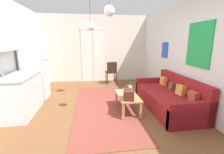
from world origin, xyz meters
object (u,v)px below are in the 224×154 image
refrigerator (35,69)px  accent_chair (111,71)px  bamboo_vase (130,89)px  handbag (129,94)px  coffee_table (127,97)px  couch (169,98)px  pendant_lamp_near (109,11)px  pendant_lamp_far (90,26)px

refrigerator → accent_chair: bearing=27.6°
bamboo_vase → handbag: 0.49m
coffee_table → accent_chair: bearing=90.8°
couch → handbag: couch is taller
bamboo_vase → refrigerator: 2.80m
refrigerator → couch: bearing=-19.3°
couch → refrigerator: 3.78m
pendant_lamp_near → pendant_lamp_far: (-0.35, 1.36, -0.16)m
coffee_table → accent_chair: 2.52m
couch → handbag: size_ratio=6.10×
accent_chair → pendant_lamp_near: pendant_lamp_near is taller
refrigerator → pendant_lamp_far: 2.01m
accent_chair → pendant_lamp_near: (-0.43, -2.85, 1.70)m
coffee_table → handbag: size_ratio=2.79×
refrigerator → handbag: bearing=-33.2°
refrigerator → accent_chair: 2.72m
handbag → refrigerator: refrigerator is taller
handbag → accent_chair: (0.01, 2.81, -0.01)m
accent_chair → coffee_table: bearing=87.9°
accent_chair → pendant_lamp_near: size_ratio=1.51×
coffee_table → pendant_lamp_far: (-0.82, 1.02, 1.69)m
accent_chair → couch: bearing=111.5°
bamboo_vase → refrigerator: (-2.54, 1.10, 0.38)m
pendant_lamp_near → pendant_lamp_far: size_ratio=0.76×
accent_chair → refrigerator: bearing=24.6°
handbag → accent_chair: bearing=89.8°
refrigerator → pendant_lamp_near: size_ratio=2.99×
accent_chair → bamboo_vase: bearing=90.6°
bamboo_vase → refrigerator: bearing=156.5°
bamboo_vase → pendant_lamp_far: (-0.93, 0.86, 1.55)m
accent_chair → pendant_lamp_far: pendant_lamp_far is taller
couch → pendant_lamp_far: (-1.91, 0.99, 1.78)m
refrigerator → accent_chair: size_ratio=1.98×
accent_chair → pendant_lamp_near: 3.35m
refrigerator → pendant_lamp_near: 2.86m
bamboo_vase → pendant_lamp_far: pendant_lamp_far is taller
couch → coffee_table: couch is taller
coffee_table → refrigerator: 2.79m
couch → pendant_lamp_far: size_ratio=2.78×
coffee_table → bamboo_vase: 0.24m
couch → handbag: 1.21m
couch → pendant_lamp_near: (-1.56, -0.37, 1.94)m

